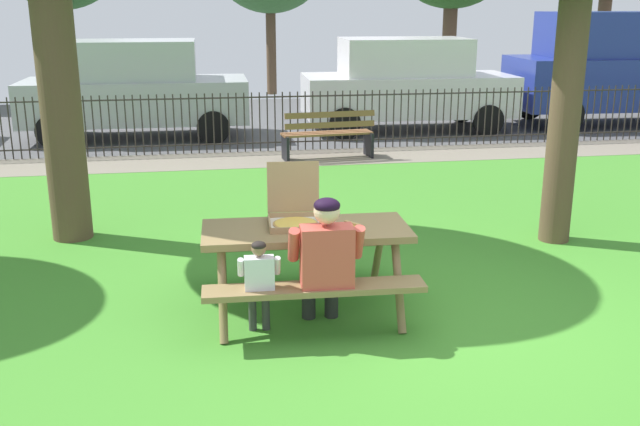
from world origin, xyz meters
The scene contains 13 objects.
ground centered at (0.00, 1.80, -0.01)m, with size 28.00×11.60×0.02m, color #428C2C.
cobblestone_walkway centered at (0.00, 6.90, 0.00)m, with size 28.00×1.40×0.01m, color gray.
street_asphalt centered at (0.00, 11.38, -0.01)m, with size 28.00×7.55×0.01m, color #515154.
picnic_table_foreground centered at (-1.12, 0.34, 0.60)m, with size 1.85×1.54×0.79m.
pizza_box_open centered at (-1.20, 0.49, 0.87)m, with size 0.49×0.51×0.52m.
pizza_slice_on_table centered at (-0.79, 0.30, 0.78)m, with size 0.32×0.29×0.02m.
adult_at_table centered at (-1.04, -0.17, 0.66)m, with size 0.62×0.60×1.19m.
child_at_table centered at (-1.58, -0.18, 0.52)m, with size 0.34×0.34×0.86m.
iron_fence_streetside centered at (0.00, 7.60, 0.55)m, with size 21.57×0.03×1.09m.
park_bench_center centered at (0.21, 6.77, 0.42)m, with size 1.63×0.61×0.85m.
parked_car_center centered at (-3.26, 9.42, 1.01)m, with size 4.42×1.95×1.94m.
parked_car_right centered at (2.37, 9.42, 1.01)m, with size 4.46×2.04×1.94m.
parked_car_far_right centered at (7.24, 9.42, 1.31)m, with size 4.78×2.24×2.46m.
Camera 1 is at (-1.99, -5.64, 2.66)m, focal length 40.87 mm.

